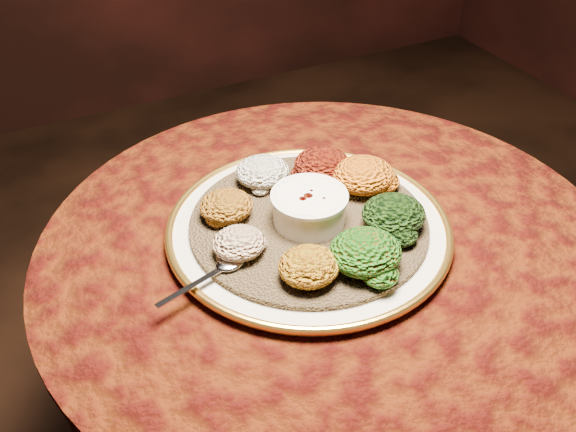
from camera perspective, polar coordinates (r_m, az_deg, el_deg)
name	(u,v)px	position (r m, az deg, el deg)	size (l,w,h in m)	color
table	(327,316)	(1.18, 3.45, -8.84)	(0.96, 0.96, 0.73)	black
platter	(309,228)	(1.06, 1.85, -1.08)	(0.55, 0.55, 0.02)	beige
injera	(309,223)	(1.05, 1.86, -0.62)	(0.39, 0.39, 0.01)	brown
stew_bowl	(309,206)	(1.03, 1.90, 0.91)	(0.12, 0.12, 0.05)	silver
spoon	(224,267)	(0.96, -5.75, -4.56)	(0.15, 0.06, 0.01)	silver
portion_ayib	(262,172)	(1.12, -2.29, 3.97)	(0.09, 0.09, 0.05)	silver
portion_kitfo	(322,164)	(1.14, 3.04, 4.65)	(0.10, 0.10, 0.05)	black
portion_tikil	(363,175)	(1.12, 6.71, 3.65)	(0.11, 0.10, 0.05)	#AE5E0E
portion_gomen	(394,214)	(1.03, 9.37, 0.17)	(0.10, 0.10, 0.05)	black
portion_mixveg	(365,252)	(0.95, 6.88, -3.21)	(0.11, 0.10, 0.05)	#AA250B
portion_kik	(309,266)	(0.93, 1.86, -4.49)	(0.09, 0.09, 0.04)	#A1760E
portion_timatim	(239,243)	(0.97, -4.39, -2.42)	(0.08, 0.08, 0.04)	maroon
portion_shiro	(226,206)	(1.05, -5.50, 0.89)	(0.09, 0.08, 0.04)	#894810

